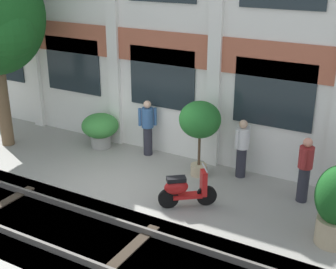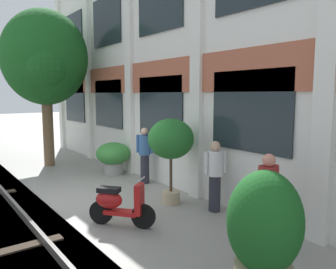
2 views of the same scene
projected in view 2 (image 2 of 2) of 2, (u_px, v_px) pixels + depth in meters
ground_plane at (82, 199)px, 8.17m from camera, size 80.00×80.00×0.00m
apartment_facade at (167, 53)px, 9.30m from camera, size 16.36×0.64×7.57m
broadleaf_tree at (45, 60)px, 11.58m from camera, size 3.12×2.97×5.56m
potted_plant_fluted_column at (264, 236)px, 3.90m from camera, size 0.90×0.90×1.72m
potted_plant_glazed_jar at (113, 155)px, 10.64m from camera, size 1.11×1.11×1.04m
potted_plant_low_pan at (171, 142)px, 7.67m from camera, size 1.08×1.08×2.04m
scooter_near_curb at (119, 204)px, 6.46m from camera, size 1.14×0.92×0.98m
resident_by_doorway at (268, 197)px, 5.54m from camera, size 0.34×0.53×1.62m
resident_watching_tracks at (215, 174)px, 7.23m from camera, size 0.34×0.50×1.58m
resident_near_plants at (145, 154)px, 9.52m from camera, size 0.45×0.35×1.64m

